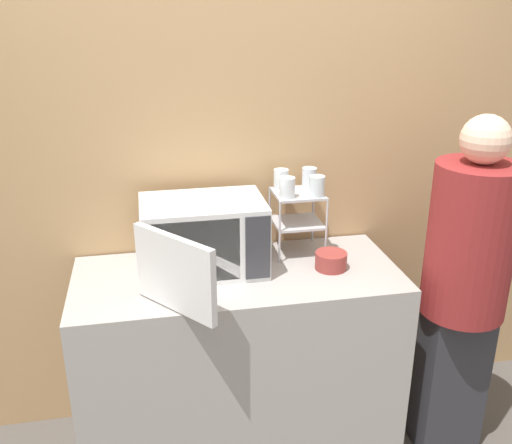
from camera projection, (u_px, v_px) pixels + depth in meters
wall_back at (225, 173)px, 2.76m from camera, size 8.00×0.06×2.60m
counter at (239, 360)px, 2.74m from camera, size 1.47×0.64×0.93m
microwave at (202, 237)px, 2.53m from camera, size 0.57×0.72×0.33m
dish_rack at (297, 210)px, 2.71m from camera, size 0.23×0.23×0.30m
glass_front_left at (287, 188)px, 2.59m from camera, size 0.07×0.07×0.10m
glass_back_right at (309, 178)px, 2.74m from camera, size 0.07×0.07×0.10m
glass_front_right at (317, 186)px, 2.61m from camera, size 0.07×0.07×0.10m
glass_back_left at (281, 179)px, 2.72m from camera, size 0.07×0.07×0.10m
bowl at (331, 261)px, 2.60m from camera, size 0.15×0.15×0.08m
person at (465, 278)px, 2.55m from camera, size 0.38×0.38×1.65m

